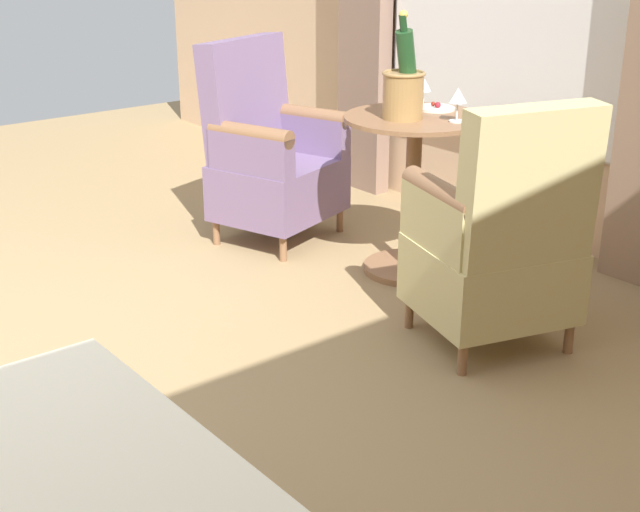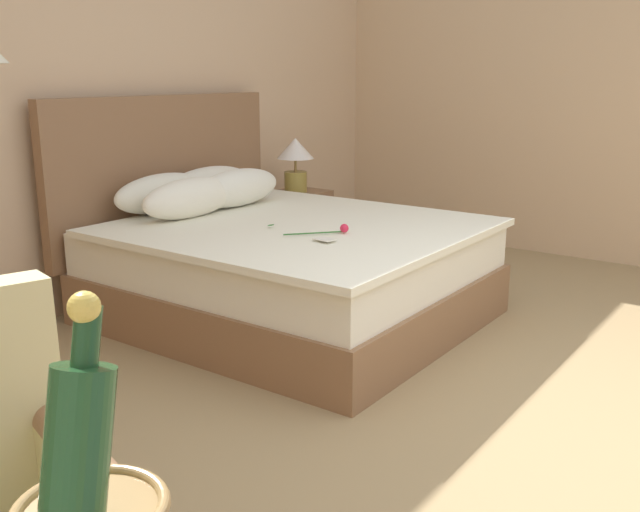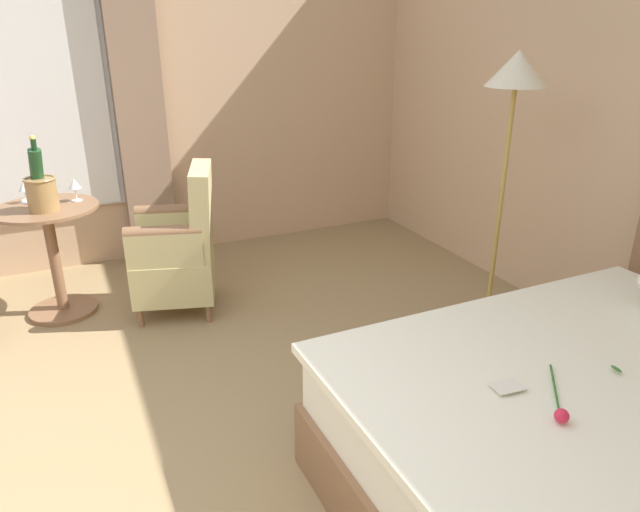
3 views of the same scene
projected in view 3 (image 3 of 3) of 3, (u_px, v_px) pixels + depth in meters
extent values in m
cube|color=#94765E|center=(137.00, 88.00, 4.24)|extent=(0.10, 0.36, 2.73)
cube|color=#875F41|center=(636.00, 497.00, 2.13)|extent=(1.76, 2.03, 0.30)
cylinder|color=#2D6628|center=(555.00, 391.00, 2.00)|extent=(0.26, 0.23, 0.01)
sphere|color=#DB2342|center=(562.00, 416.00, 1.84)|extent=(0.05, 0.05, 0.05)
ellipsoid|color=#33702D|center=(616.00, 369.00, 2.12)|extent=(0.05, 0.03, 0.01)
cube|color=white|center=(507.00, 386.00, 2.02)|extent=(0.09, 0.12, 0.00)
cylinder|color=tan|center=(486.00, 321.00, 3.68)|extent=(0.28, 0.28, 0.03)
cylinder|color=tan|center=(500.00, 212.00, 3.41)|extent=(0.03, 0.03, 1.45)
cone|color=#EFE5C6|center=(517.00, 68.00, 3.10)|extent=(0.34, 0.34, 0.19)
cylinder|color=#875F41|center=(64.00, 310.00, 3.84)|extent=(0.43, 0.43, 0.03)
cylinder|color=#875F41|center=(55.00, 263.00, 3.71)|extent=(0.07, 0.07, 0.72)
cylinder|color=#875F41|center=(45.00, 208.00, 3.57)|extent=(0.64, 0.64, 0.02)
cylinder|color=#9E7947|center=(42.00, 195.00, 3.47)|extent=(0.18, 0.18, 0.20)
torus|color=#9E7947|center=(39.00, 179.00, 3.43)|extent=(0.19, 0.19, 0.02)
cylinder|color=white|center=(40.00, 182.00, 3.44)|extent=(0.16, 0.16, 0.03)
cylinder|color=#1E4723|center=(37.00, 171.00, 3.43)|extent=(0.14, 0.09, 0.29)
cylinder|color=#193D1E|center=(34.00, 144.00, 3.34)|extent=(0.05, 0.04, 0.08)
sphere|color=gold|center=(32.00, 138.00, 3.32)|extent=(0.04, 0.04, 0.04)
cylinder|color=white|center=(77.00, 200.00, 3.69)|extent=(0.07, 0.07, 0.01)
cylinder|color=white|center=(76.00, 194.00, 3.68)|extent=(0.01, 0.01, 0.08)
cone|color=white|center=(74.00, 184.00, 3.65)|extent=(0.08, 0.08, 0.06)
cylinder|color=white|center=(27.00, 202.00, 3.65)|extent=(0.07, 0.07, 0.01)
cylinder|color=white|center=(26.00, 196.00, 3.64)|extent=(0.01, 0.01, 0.07)
cone|color=white|center=(24.00, 186.00, 3.61)|extent=(0.07, 0.07, 0.06)
cylinder|color=white|center=(37.00, 200.00, 3.69)|extent=(0.18, 0.18, 0.01)
sphere|color=maroon|center=(34.00, 197.00, 3.68)|extent=(0.02, 0.02, 0.02)
sphere|color=maroon|center=(39.00, 197.00, 3.69)|extent=(0.03, 0.03, 0.03)
cylinder|color=#875F41|center=(151.00, 287.00, 4.06)|extent=(0.04, 0.04, 0.13)
cylinder|color=#875F41|center=(141.00, 317.00, 3.63)|extent=(0.04, 0.04, 0.13)
cylinder|color=#875F41|center=(211.00, 283.00, 4.12)|extent=(0.04, 0.04, 0.13)
cylinder|color=#875F41|center=(209.00, 313.00, 3.69)|extent=(0.04, 0.04, 0.13)
cube|color=#C8BD82|center=(175.00, 272.00, 3.80)|extent=(0.67, 0.64, 0.28)
cube|color=#C8BD82|center=(201.00, 210.00, 3.67)|extent=(0.54, 0.29, 0.57)
cube|color=#C8BD82|center=(172.00, 226.00, 3.91)|extent=(0.22, 0.47, 0.22)
cylinder|color=#875F41|center=(170.00, 211.00, 3.87)|extent=(0.22, 0.47, 0.09)
cube|color=#C8BD82|center=(165.00, 250.00, 3.50)|extent=(0.22, 0.47, 0.22)
cylinder|color=#875F41|center=(163.00, 233.00, 3.46)|extent=(0.22, 0.47, 0.09)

